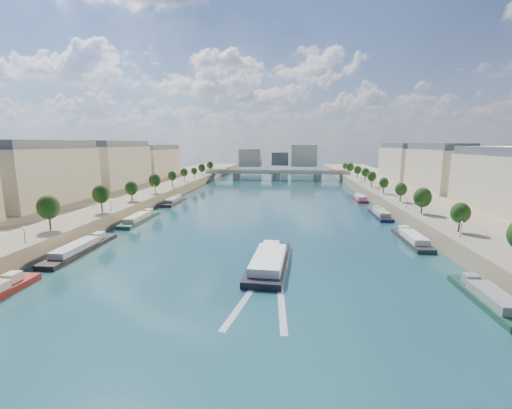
# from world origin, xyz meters

# --- Properties ---
(ground) EXTENTS (700.00, 700.00, 0.00)m
(ground) POSITION_xyz_m (0.00, 100.00, 0.00)
(ground) COLOR #0C2635
(ground) RESTS_ON ground
(quay_left) EXTENTS (44.00, 520.00, 5.00)m
(quay_left) POSITION_xyz_m (-72.00, 100.00, 2.50)
(quay_left) COLOR #9E8460
(quay_left) RESTS_ON ground
(quay_right) EXTENTS (44.00, 520.00, 5.00)m
(quay_right) POSITION_xyz_m (72.00, 100.00, 2.50)
(quay_right) COLOR #9E8460
(quay_right) RESTS_ON ground
(pave_left) EXTENTS (14.00, 520.00, 0.10)m
(pave_left) POSITION_xyz_m (-57.00, 100.00, 5.05)
(pave_left) COLOR gray
(pave_left) RESTS_ON quay_left
(pave_right) EXTENTS (14.00, 520.00, 0.10)m
(pave_right) POSITION_xyz_m (57.00, 100.00, 5.05)
(pave_right) COLOR gray
(pave_right) RESTS_ON quay_right
(trees_left) EXTENTS (4.80, 268.80, 8.26)m
(trees_left) POSITION_xyz_m (-55.00, 102.00, 10.48)
(trees_left) COLOR #382B1E
(trees_left) RESTS_ON ground
(trees_right) EXTENTS (4.80, 268.80, 8.26)m
(trees_right) POSITION_xyz_m (55.00, 110.00, 10.48)
(trees_right) COLOR #382B1E
(trees_right) RESTS_ON ground
(lamps_left) EXTENTS (0.36, 200.36, 4.28)m
(lamps_left) POSITION_xyz_m (-52.50, 90.00, 7.78)
(lamps_left) COLOR black
(lamps_left) RESTS_ON ground
(lamps_right) EXTENTS (0.36, 200.36, 4.28)m
(lamps_right) POSITION_xyz_m (52.50, 105.00, 7.78)
(lamps_right) COLOR black
(lamps_right) RESTS_ON ground
(buildings_left) EXTENTS (16.00, 226.00, 23.20)m
(buildings_left) POSITION_xyz_m (-85.00, 112.00, 16.45)
(buildings_left) COLOR beige
(buildings_left) RESTS_ON ground
(buildings_right) EXTENTS (16.00, 226.00, 23.20)m
(buildings_right) POSITION_xyz_m (85.00, 112.00, 16.45)
(buildings_right) COLOR beige
(buildings_right) RESTS_ON ground
(skyline) EXTENTS (79.00, 42.00, 22.00)m
(skyline) POSITION_xyz_m (3.19, 319.52, 14.66)
(skyline) COLOR beige
(skyline) RESTS_ON ground
(bridge) EXTENTS (112.00, 12.00, 8.15)m
(bridge) POSITION_xyz_m (0.00, 227.82, 5.08)
(bridge) COLOR #C1B79E
(bridge) RESTS_ON ground
(tour_barge) EXTENTS (10.03, 29.22, 3.90)m
(tour_barge) POSITION_xyz_m (5.02, 34.14, 1.10)
(tour_barge) COLOR black
(tour_barge) RESTS_ON ground
(wake) EXTENTS (10.75, 26.03, 0.04)m
(wake) POSITION_xyz_m (5.02, 17.57, 0.02)
(wake) COLOR silver
(wake) RESTS_ON ground
(moored_barges_left) EXTENTS (5.00, 160.98, 3.60)m
(moored_barges_left) POSITION_xyz_m (-45.50, 45.50, 0.84)
(moored_barges_left) COLOR #172032
(moored_barges_left) RESTS_ON ground
(moored_barges_right) EXTENTS (5.00, 171.21, 3.60)m
(moored_barges_right) POSITION_xyz_m (45.50, 52.40, 0.84)
(moored_barges_right) COLOR black
(moored_barges_right) RESTS_ON ground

